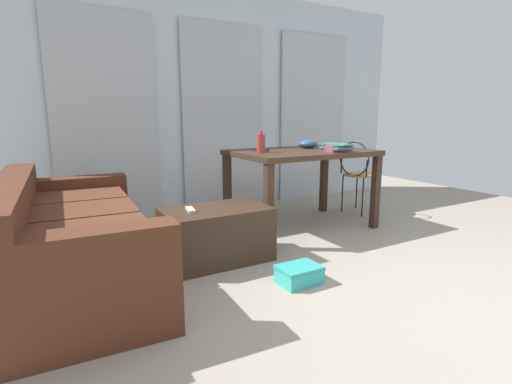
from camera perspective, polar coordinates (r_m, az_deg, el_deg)
ground_plane at (r=3.37m, az=9.61°, el=-8.77°), size 7.48×7.48×0.00m
wall_back at (r=4.83m, az=-5.17°, el=12.98°), size 5.29×0.10×2.58m
curtains at (r=4.75m, az=-4.69°, el=10.64°), size 3.76×0.03×2.19m
couch at (r=2.93m, az=-25.53°, el=-6.64°), size 1.02×2.00×0.75m
coffee_table at (r=3.11m, az=-5.87°, el=-6.23°), size 0.82×0.50×0.43m
craft_table at (r=3.94m, az=6.73°, el=4.69°), size 1.38×0.91×0.80m
wire_chair at (r=4.63m, az=14.72°, el=3.30°), size 0.40×0.43×0.85m
bottle_near at (r=3.64m, az=0.75°, el=7.18°), size 0.08×0.08×0.20m
bowl at (r=4.17m, az=7.67°, el=7.05°), size 0.19×0.19×0.09m
book_stack at (r=3.86m, az=11.77°, el=6.45°), size 0.27×0.30×0.08m
tv_remote_on_table at (r=3.82m, az=0.58°, el=6.26°), size 0.11×0.19×0.02m
tv_remote_primary at (r=2.99m, az=-9.63°, el=-2.58°), size 0.08×0.17×0.02m
shoebox at (r=2.75m, az=6.37°, el=-11.98°), size 0.29×0.22×0.12m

